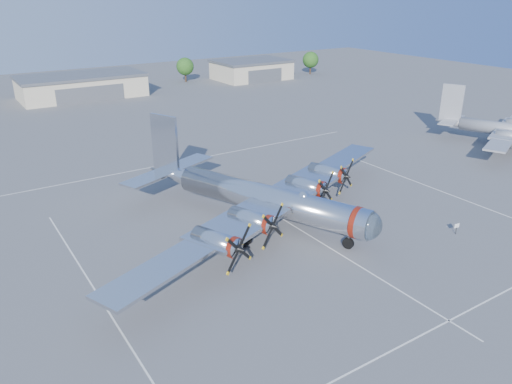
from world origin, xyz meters
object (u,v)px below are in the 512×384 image
hangar_center (82,86)px  tree_far_east (311,60)px  main_bomber_b29 (258,222)px  tree_east (185,66)px  hangar_east (252,69)px  info_placard (457,227)px  twin_engine_east (498,145)px

hangar_center → tree_far_east: 68.05m
main_bomber_b29 → tree_east: bearing=46.7°
hangar_east → info_placard: 100.93m
twin_engine_east → hangar_center: bearing=98.5°
tree_far_east → twin_engine_east: size_ratio=0.23×
tree_east → main_bomber_b29: (-32.75, -86.81, -4.22)m
tree_far_east → main_bomber_b29: (-70.75, -78.81, -4.22)m
tree_far_east → hangar_east: bearing=174.4°
hangar_center → twin_engine_east: bearing=-58.8°
hangar_east → hangar_center: bearing=-180.0°
hangar_center → tree_far_east: size_ratio=4.31×
hangar_center → hangar_east: size_ratio=1.39×
hangar_east → twin_engine_east: size_ratio=0.71×
tree_far_east → hangar_center: bearing=178.3°
main_bomber_b29 → twin_engine_east: bearing=-19.2°
tree_east → info_placard: (-16.77, -100.77, -3.38)m
twin_engine_east → main_bomber_b29: bearing=160.6°
hangar_center → main_bomber_b29: 80.87m
hangar_center → tree_east: (30.00, 6.04, 1.51)m
hangar_center → tree_far_east: bearing=-1.7°
main_bomber_b29 → tree_far_east: bearing=25.5°
main_bomber_b29 → info_placard: bearing=-63.7°
hangar_east → tree_east: bearing=161.5°
hangar_east → main_bomber_b29: hangar_east is taller
tree_far_east → twin_engine_east: 78.76m
hangar_east → tree_east: tree_east is taller
hangar_center → tree_east: size_ratio=4.31×
hangar_east → main_bomber_b29: size_ratio=0.44×
main_bomber_b29 → hangar_east: bearing=35.3°
hangar_east → tree_east: (-18.00, 6.04, 1.51)m
info_placard → hangar_east: bearing=76.5°
tree_far_east → twin_engine_east: bearing=-105.3°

